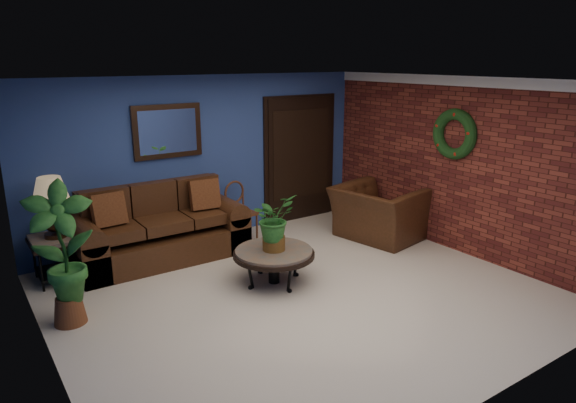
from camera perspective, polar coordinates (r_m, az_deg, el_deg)
floor at (r=6.29m, az=1.39°, el=-10.15°), size 5.50×5.50×0.00m
wall_back at (r=7.96m, az=-9.11°, el=4.72°), size 5.50×0.04×2.50m
wall_left at (r=4.86m, az=-25.97°, el=-3.84°), size 0.04×5.00×2.50m
wall_right_brick at (r=7.74m, az=18.28°, el=3.81°), size 0.04×5.00×2.50m
ceiling at (r=5.66m, az=1.56°, el=13.25°), size 5.50×5.00×0.02m
crown_molding at (r=7.58m, az=18.91°, el=12.54°), size 0.03×5.00×0.14m
wall_mirror at (r=7.62m, az=-13.24°, el=7.60°), size 1.02×0.06×0.77m
closet_door at (r=8.85m, az=1.35°, el=4.69°), size 1.44×0.06×2.18m
wreath at (r=7.65m, az=17.99°, el=7.13°), size 0.16×0.72×0.72m
sofa at (r=7.47m, az=-14.16°, el=-3.50°), size 2.34×1.01×1.05m
coffee_table at (r=6.43m, az=-1.58°, el=-5.86°), size 1.02×1.02×0.44m
end_table at (r=7.10m, az=-24.23°, el=-4.64°), size 0.63×0.63×0.58m
table_lamp at (r=6.92m, az=-24.80°, el=0.15°), size 0.45×0.45×0.74m
side_chair at (r=7.95m, az=-5.50°, el=-0.61°), size 0.44×0.44×0.91m
armchair at (r=8.10m, az=10.02°, el=-1.27°), size 1.31×1.44×0.82m
coffee_plant at (r=6.28m, az=-1.61°, el=-2.07°), size 0.60×0.55×0.71m
floor_plant at (r=8.68m, az=8.04°, el=-0.04°), size 0.37×0.30×0.79m
tall_plant at (r=5.79m, az=-23.82°, el=-4.90°), size 0.78×0.63×1.54m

